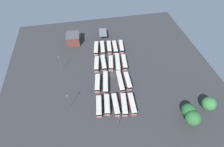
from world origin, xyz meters
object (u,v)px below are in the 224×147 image
object	(u,v)px
tree_west_edge	(193,118)
bus_row2_slot4	(128,81)
bus_row0_slot3	(115,47)
bus_row1_slot4	(124,62)
bus_row2_slot3	(120,81)
bus_row3_slot1	(107,105)
depot_building	(73,39)
bus_row0_slot0	(96,48)
bus_row3_slot3	(124,104)
bus_row0_slot4	(121,47)
lamp_post_far_corner	(118,121)
bus_row1_slot0	(97,64)
bus_row3_slot0	(99,106)
bus_row1_slot1	(104,63)
tree_northeast	(209,104)
lamp_post_by_building	(69,101)
bus_row2_slot0	(98,83)
bus_row0_slot1	(103,48)
maintenance_shelter	(103,33)
lamp_post_near_entrance	(60,63)
bus_row1_slot3	(118,63)
bus_row3_slot4	(132,104)
tree_east_edge	(188,110)
bus_row1_slot2	(111,63)
bus_row3_slot2	(115,105)

from	to	relation	value
tree_west_edge	bus_row2_slot4	bearing A→B (deg)	-142.10
bus_row0_slot3	bus_row2_slot4	xyz separation A→B (m)	(28.58, 1.17, 0.00)
bus_row1_slot4	bus_row2_slot3	bearing A→B (deg)	-22.45
bus_row3_slot1	depot_building	world-z (taller)	depot_building
bus_row0_slot0	bus_row1_slot4	xyz separation A→B (m)	(15.65, 14.70, -0.00)
bus_row0_slot3	bus_row3_slot3	distance (m)	42.46
bus_row0_slot4	lamp_post_far_corner	xyz separation A→B (m)	(51.17, -13.31, 3.03)
bus_row2_slot4	bus_row1_slot0	bearing A→B (deg)	-136.90
bus_row0_slot0	depot_building	world-z (taller)	depot_building
bus_row2_slot3	depot_building	world-z (taller)	depot_building
bus_row0_slot4	bus_row1_slot0	size ratio (longest dim) A/B	1.01
bus_row0_slot3	bus_row3_slot0	distance (m)	43.95
bus_row0_slot0	bus_row0_slot3	size ratio (longest dim) A/B	1.04
bus_row0_slot3	tree_west_edge	bearing A→B (deg)	22.03
bus_row1_slot1	bus_row3_slot3	xyz separation A→B (m)	(29.55, 5.31, 0.00)
bus_row3_slot1	tree_northeast	size ratio (longest dim) A/B	1.20
bus_row1_slot0	bus_row2_slot3	size ratio (longest dim) A/B	0.79
lamp_post_by_building	bus_row1_slot1	bearing A→B (deg)	140.12
bus_row1_slot4	bus_row2_slot0	xyz separation A→B (m)	(12.54, -17.66, -0.00)
bus_row3_slot0	bus_row3_slot3	distance (m)	12.04
bus_row0_slot0	lamp_post_far_corner	size ratio (longest dim) A/B	1.24
bus_row0_slot1	bus_row0_slot3	world-z (taller)	same
bus_row2_slot4	bus_row3_slot0	world-z (taller)	same
bus_row0_slot1	maintenance_shelter	world-z (taller)	maintenance_shelter
bus_row2_slot3	bus_row0_slot1	bearing A→B (deg)	-170.04
bus_row1_slot0	maintenance_shelter	bearing A→B (deg)	163.93
bus_row0_slot4	lamp_post_near_entrance	distance (m)	39.70
bus_row0_slot1	maintenance_shelter	size ratio (longest dim) A/B	1.12
bus_row1_slot3	bus_row0_slot0	bearing A→B (deg)	-144.73
maintenance_shelter	tree_west_edge	xyz separation A→B (m)	(71.77, 28.25, 2.11)
bus_row2_slot4	lamp_post_by_building	distance (m)	32.23
bus_row0_slot4	depot_building	bearing A→B (deg)	-112.98
bus_row3_slot0	tree_west_edge	bearing A→B (deg)	68.29
bus_row2_slot0	bus_row3_slot4	size ratio (longest dim) A/B	0.98
tree_east_edge	tree_northeast	xyz separation A→B (m)	(-0.94, 10.37, 0.77)
bus_row0_slot3	maintenance_shelter	bearing A→B (deg)	-160.52
bus_row2_slot0	bus_row3_slot4	distance (m)	21.43
bus_row0_slot3	depot_building	bearing A→B (deg)	-115.99
bus_row1_slot3	bus_row3_slot1	world-z (taller)	same
bus_row1_slot2	bus_row2_slot3	distance (m)	14.52
bus_row0_slot3	bus_row3_slot2	size ratio (longest dim) A/B	0.96
bus_row1_slot4	bus_row1_slot3	bearing A→B (deg)	-95.86
bus_row0_slot3	bus_row1_slot0	bearing A→B (deg)	-46.60
bus_row2_slot3	bus_row3_slot2	distance (m)	14.57
bus_row0_slot4	bus_row2_slot4	bearing A→B (deg)	-6.05
bus_row0_slot0	tree_east_edge	world-z (taller)	tree_east_edge
bus_row2_slot4	lamp_post_far_corner	world-z (taller)	lamp_post_far_corner
bus_row0_slot3	tree_northeast	xyz separation A→B (m)	(51.33, 33.54, 3.75)
depot_building	tree_northeast	xyz separation A→B (m)	(64.02, 59.56, 2.43)
bus_row0_slot4	tree_west_edge	distance (m)	59.38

